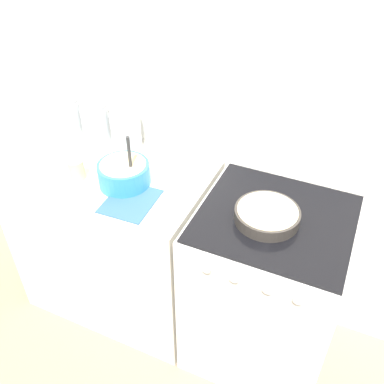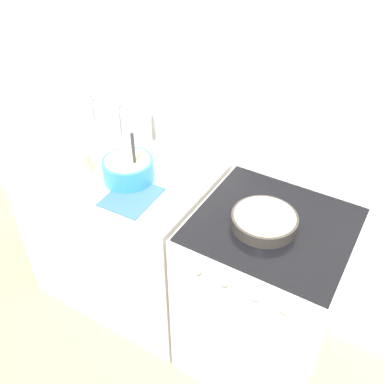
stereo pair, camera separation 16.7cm
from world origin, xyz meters
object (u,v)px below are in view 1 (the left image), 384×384
at_px(stove, 265,289).
at_px(storage_jar_middle, 96,125).
at_px(storage_jar_left, 68,119).
at_px(mixing_bowl, 124,173).
at_px(storage_jar_right, 126,132).
at_px(baking_pan, 267,215).
at_px(tin_can, 76,170).

xyz_separation_m(stove, storage_jar_middle, (-1.05, 0.22, 0.56)).
bearing_deg(storage_jar_left, mixing_bowl, -28.02).
xyz_separation_m(mixing_bowl, storage_jar_right, (-0.15, 0.28, 0.03)).
bearing_deg(storage_jar_middle, storage_jar_left, 180.00).
height_order(stove, baking_pan, baking_pan).
bearing_deg(stove, tin_can, -172.83).
bearing_deg(mixing_bowl, stove, 4.95).
distance_m(mixing_bowl, tin_can, 0.23).
xyz_separation_m(mixing_bowl, tin_can, (-0.23, -0.06, -0.01)).
relative_size(stove, storage_jar_left, 4.60).
distance_m(storage_jar_left, storage_jar_right, 0.37).
height_order(stove, storage_jar_left, storage_jar_left).
xyz_separation_m(storage_jar_middle, tin_can, (0.11, -0.33, -0.04)).
bearing_deg(tin_can, storage_jar_middle, 108.47).
bearing_deg(tin_can, stove, 7.17).
bearing_deg(tin_can, storage_jar_left, 131.51).
relative_size(baking_pan, storage_jar_middle, 1.30).
distance_m(mixing_bowl, storage_jar_middle, 0.44).
bearing_deg(storage_jar_left, baking_pan, -11.81).
relative_size(mixing_bowl, storage_jar_right, 1.21).
distance_m(mixing_bowl, baking_pan, 0.68).
height_order(mixing_bowl, storage_jar_middle, mixing_bowl).
height_order(storage_jar_left, storage_jar_middle, storage_jar_middle).
bearing_deg(stove, mixing_bowl, -175.05).
bearing_deg(tin_can, storage_jar_right, 77.75).
bearing_deg(storage_jar_middle, baking_pan, -13.87).
relative_size(stove, mixing_bowl, 3.56).
distance_m(stove, storage_jar_left, 1.37).
bearing_deg(stove, storage_jar_middle, 168.34).
bearing_deg(mixing_bowl, storage_jar_middle, 140.58).
relative_size(storage_jar_left, tin_can, 2.05).
height_order(storage_jar_left, storage_jar_right, storage_jar_right).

